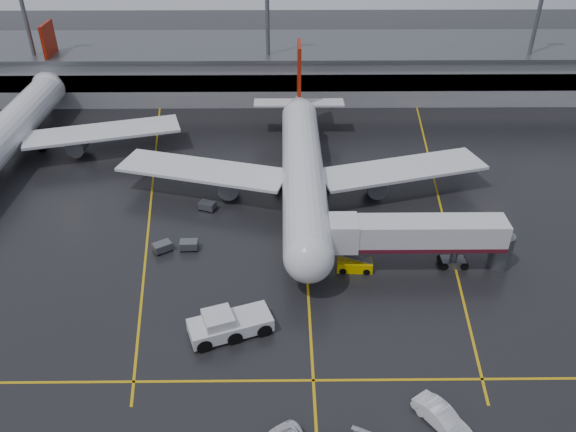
{
  "coord_description": "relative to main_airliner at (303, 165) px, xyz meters",
  "views": [
    {
      "loc": [
        -2.51,
        -55.97,
        38.96
      ],
      "look_at": [
        -2.0,
        -2.0,
        4.0
      ],
      "focal_mm": 35.93,
      "sensor_mm": 36.0,
      "label": 1
    }
  ],
  "objects": [
    {
      "name": "light_mast_right",
      "position": [
        40.0,
        32.3,
        10.27
      ],
      "size": [
        3.0,
        1.2,
        25.45
      ],
      "color": "#595B60",
      "rests_on": "ground"
    },
    {
      "name": "pushback_tractor",
      "position": [
        -7.77,
        -25.92,
        -3.11
      ],
      "size": [
        8.31,
        5.55,
        2.76
      ],
      "color": "silver",
      "rests_on": "ground"
    },
    {
      "name": "apron_line_stop",
      "position": [
        0.0,
        -31.7,
        -4.2
      ],
      "size": [
        60.0,
        0.25,
        0.02
      ],
      "primitive_type": "cube",
      "color": "gold",
      "rests_on": "ground"
    },
    {
      "name": "terminal",
      "position": [
        0.0,
        38.23,
        0.11
      ],
      "size": [
        122.0,
        19.0,
        8.6
      ],
      "color": "gray",
      "rests_on": "ground"
    },
    {
      "name": "ground",
      "position": [
        0.0,
        -9.7,
        -4.21
      ],
      "size": [
        220.0,
        220.0,
        0.0
      ],
      "primitive_type": "plane",
      "color": "black",
      "rests_on": "ground"
    },
    {
      "name": "second_airliner",
      "position": [
        -42.0,
        12.0,
        0.0
      ],
      "size": [
        48.8,
        45.6,
        14.1
      ],
      "color": "silver",
      "rests_on": "ground"
    },
    {
      "name": "belt_loader",
      "position": [
        5.17,
        -16.33,
        -3.62
      ],
      "size": [
        3.9,
        2.02,
        2.41
      ],
      "color": "#E2B201",
      "rests_on": "ground"
    },
    {
      "name": "service_van_c",
      "position": [
        9.93,
        -36.22,
        -3.38
      ],
      "size": [
        4.33,
        5.11,
        1.65
      ],
      "primitive_type": "imported",
      "rotation": [
        0.0,
        0.0,
        0.62
      ],
      "color": "white",
      "rests_on": "ground"
    },
    {
      "name": "jet_bridge",
      "position": [
        11.87,
        -15.7,
        -0.28
      ],
      "size": [
        19.9,
        3.4,
        6.05
      ],
      "color": "silver",
      "rests_on": "ground"
    },
    {
      "name": "apron_line_centre",
      "position": [
        0.0,
        -9.7,
        -4.2
      ],
      "size": [
        0.25,
        90.0,
        0.02
      ],
      "primitive_type": "cube",
      "color": "gold",
      "rests_on": "ground"
    },
    {
      "name": "main_airliner",
      "position": [
        0.0,
        0.0,
        0.0
      ],
      "size": [
        48.8,
        45.6,
        14.1
      ],
      "color": "silver",
      "rests_on": "ground"
    },
    {
      "name": "apron_line_right",
      "position": [
        18.0,
        0.3,
        -4.2
      ],
      "size": [
        7.57,
        69.64,
        0.02
      ],
      "primitive_type": "cube",
      "rotation": [
        0.0,
        0.0,
        -0.1
      ],
      "color": "gold",
      "rests_on": "ground"
    },
    {
      "name": "baggage_cart_c",
      "position": [
        -12.12,
        -3.95,
        -3.58
      ],
      "size": [
        2.33,
        1.93,
        1.12
      ],
      "color": "#595B60",
      "rests_on": "ground"
    },
    {
      "name": "baggage_cart_a",
      "position": [
        -13.29,
        -12.39,
        -3.58
      ],
      "size": [
        2.04,
        1.36,
        1.12
      ],
      "color": "#595B60",
      "rests_on": "ground"
    },
    {
      "name": "baggage_cart_b",
      "position": [
        -16.24,
        -12.75,
        -3.58
      ],
      "size": [
        2.39,
        2.18,
        1.12
      ],
      "color": "#595B60",
      "rests_on": "ground"
    },
    {
      "name": "light_mast_mid",
      "position": [
        -5.0,
        32.3,
        10.27
      ],
      "size": [
        3.0,
        1.2,
        25.45
      ],
      "color": "#595B60",
      "rests_on": "ground"
    },
    {
      "name": "light_mast_left",
      "position": [
        -45.0,
        32.3,
        10.27
      ],
      "size": [
        3.0,
        1.2,
        25.45
      ],
      "color": "#595B60",
      "rests_on": "ground"
    },
    {
      "name": "apron_line_left",
      "position": [
        -20.0,
        0.3,
        -4.2
      ],
      "size": [
        9.99,
        69.35,
        0.02
      ],
      "primitive_type": "cube",
      "rotation": [
        0.0,
        0.0,
        0.14
      ],
      "color": "gold",
      "rests_on": "ground"
    }
  ]
}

